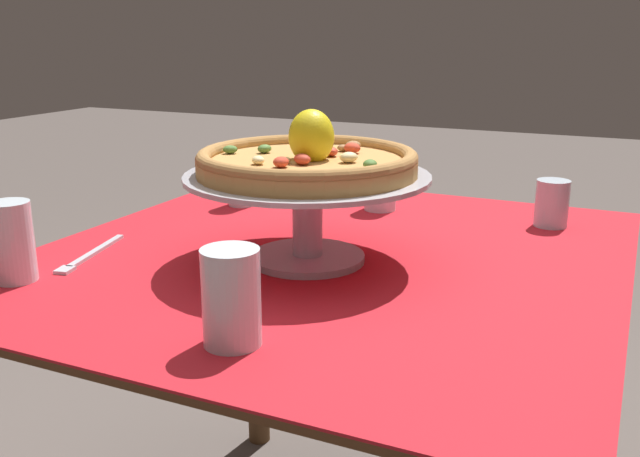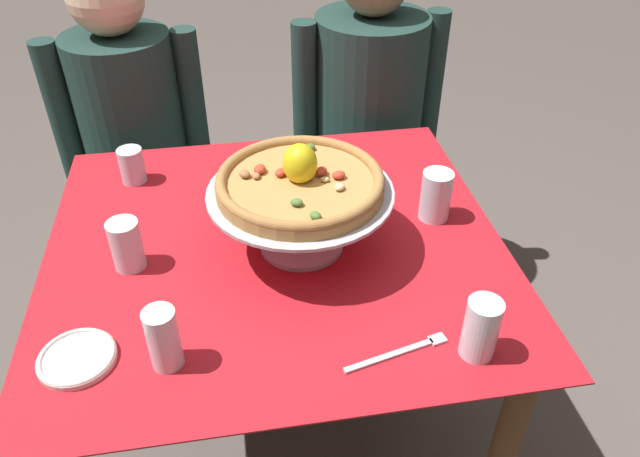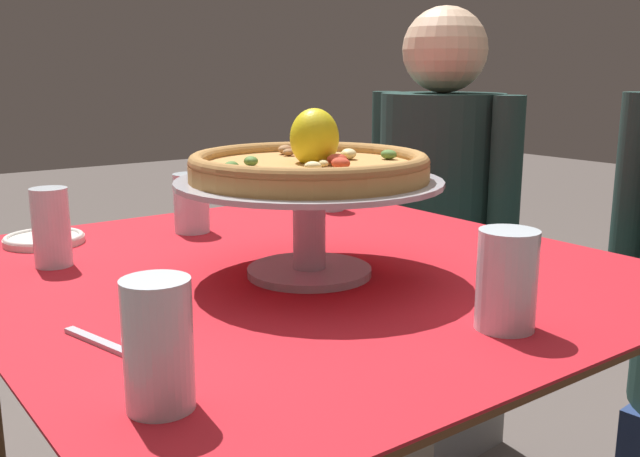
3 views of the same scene
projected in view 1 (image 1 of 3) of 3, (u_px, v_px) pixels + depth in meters
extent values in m
cylinder|color=brown|center=(256.00, 323.00, 1.93)|extent=(0.06, 0.06, 0.72)
cylinder|color=brown|center=(580.00, 385.00, 1.59)|extent=(0.06, 0.06, 0.72)
cube|color=brown|center=(330.00, 261.00, 1.26)|extent=(1.02, 0.96, 0.02)
cube|color=red|center=(330.00, 253.00, 1.26)|extent=(1.06, 1.00, 0.00)
cylinder|color=#B7B7C1|center=(308.00, 257.00, 1.21)|extent=(0.20, 0.20, 0.01)
cylinder|color=#B7B7C1|center=(307.00, 217.00, 1.19)|extent=(0.05, 0.05, 0.13)
cylinder|color=#B7B7C1|center=(307.00, 176.00, 1.17)|extent=(0.41, 0.41, 0.01)
cylinder|color=#BC8447|center=(307.00, 166.00, 1.17)|extent=(0.37, 0.37, 0.03)
torus|color=#A6743E|center=(307.00, 157.00, 1.17)|extent=(0.37, 0.37, 0.02)
ellipsoid|color=#C63D28|center=(301.00, 159.00, 1.12)|extent=(0.04, 0.04, 0.02)
ellipsoid|color=#996B42|center=(343.00, 148.00, 1.24)|extent=(0.02, 0.02, 0.01)
ellipsoid|color=#4C7533|center=(230.00, 149.00, 1.21)|extent=(0.03, 0.03, 0.01)
ellipsoid|color=#996B42|center=(353.00, 145.00, 1.25)|extent=(0.03, 0.03, 0.02)
ellipsoid|color=#4C7533|center=(370.00, 164.00, 1.08)|extent=(0.03, 0.03, 0.01)
ellipsoid|color=#C63D28|center=(331.00, 151.00, 1.19)|extent=(0.04, 0.04, 0.02)
ellipsoid|color=tan|center=(286.00, 160.00, 1.12)|extent=(0.02, 0.02, 0.01)
ellipsoid|color=beige|center=(258.00, 160.00, 1.12)|extent=(0.03, 0.03, 0.01)
ellipsoid|color=#C63D28|center=(281.00, 162.00, 1.09)|extent=(0.03, 0.03, 0.02)
ellipsoid|color=#C63D28|center=(352.00, 148.00, 1.22)|extent=(0.04, 0.04, 0.02)
ellipsoid|color=#4C7533|center=(265.00, 149.00, 1.22)|extent=(0.03, 0.03, 0.01)
ellipsoid|color=beige|center=(349.00, 157.00, 1.13)|extent=(0.04, 0.04, 0.02)
ellipsoid|color=yellow|center=(311.00, 137.00, 1.15)|extent=(0.09, 0.09, 0.09)
cylinder|color=silver|center=(12.00, 242.00, 1.10)|extent=(0.07, 0.07, 0.13)
cylinder|color=silver|center=(14.00, 257.00, 1.11)|extent=(0.06, 0.06, 0.08)
cylinder|color=silver|center=(552.00, 203.00, 1.42)|extent=(0.07, 0.07, 0.09)
cylinder|color=silver|center=(551.00, 215.00, 1.42)|extent=(0.06, 0.06, 0.05)
cylinder|color=white|center=(241.00, 177.00, 1.58)|extent=(0.06, 0.06, 0.13)
cylinder|color=silver|center=(242.00, 194.00, 1.59)|extent=(0.05, 0.05, 0.05)
cylinder|color=silver|center=(231.00, 297.00, 0.88)|extent=(0.07, 0.07, 0.13)
cylinder|color=silver|center=(232.00, 321.00, 0.89)|extent=(0.07, 0.07, 0.06)
cylinder|color=silver|center=(380.00, 184.00, 1.54)|extent=(0.07, 0.07, 0.12)
cylinder|color=silver|center=(380.00, 198.00, 1.55)|extent=(0.06, 0.06, 0.05)
cylinder|color=silver|center=(288.00, 189.00, 1.73)|extent=(0.14, 0.14, 0.01)
torus|color=silver|center=(288.00, 186.00, 1.73)|extent=(0.14, 0.14, 0.01)
cube|color=#B7B7C1|center=(97.00, 251.00, 1.26)|extent=(0.18, 0.06, 0.01)
cube|color=#B7B7C1|center=(65.00, 270.00, 1.16)|extent=(0.04, 0.03, 0.01)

